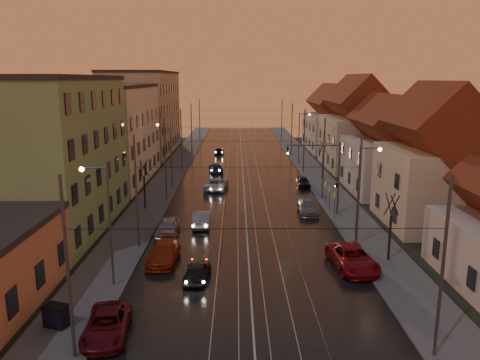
{
  "coord_description": "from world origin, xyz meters",
  "views": [
    {
      "loc": [
        -0.86,
        -26.04,
        13.1
      ],
      "look_at": [
        -0.54,
        18.83,
        3.35
      ],
      "focal_mm": 35.0,
      "sensor_mm": 36.0,
      "label": 1
    }
  ],
  "objects_px": {
    "street_lamp_2": "(169,148)",
    "traffic_light_mast": "(329,169)",
    "street_lamp_1": "(362,185)",
    "parked_right_0": "(352,258)",
    "street_lamp_3": "(301,133)",
    "parked_left_3": "(167,228)",
    "parked_left_1": "(107,325)",
    "parked_right_1": "(308,207)",
    "driving_car_2": "(216,184)",
    "parked_right_2": "(303,182)",
    "driving_car_1": "(201,218)",
    "driving_car_3": "(216,168)",
    "parked_left_2": "(164,253)",
    "street_lamp_0": "(105,213)",
    "driving_car_0": "(197,271)",
    "dumpster": "(56,316)",
    "driving_car_4": "(219,151)"
  },
  "relations": [
    {
      "from": "parked_right_2",
      "to": "dumpster",
      "type": "height_order",
      "value": "dumpster"
    },
    {
      "from": "street_lamp_3",
      "to": "parked_left_3",
      "type": "height_order",
      "value": "street_lamp_3"
    },
    {
      "from": "parked_right_2",
      "to": "driving_car_0",
      "type": "bearing_deg",
      "value": -112.13
    },
    {
      "from": "street_lamp_1",
      "to": "parked_left_3",
      "type": "height_order",
      "value": "street_lamp_1"
    },
    {
      "from": "driving_car_4",
      "to": "parked_left_3",
      "type": "distance_m",
      "value": 43.81
    },
    {
      "from": "street_lamp_2",
      "to": "traffic_light_mast",
      "type": "bearing_deg",
      "value": -35.07
    },
    {
      "from": "street_lamp_0",
      "to": "driving_car_1",
      "type": "height_order",
      "value": "street_lamp_0"
    },
    {
      "from": "street_lamp_0",
      "to": "parked_right_0",
      "type": "height_order",
      "value": "street_lamp_0"
    },
    {
      "from": "traffic_light_mast",
      "to": "driving_car_4",
      "type": "relative_size",
      "value": 2.01
    },
    {
      "from": "parked_right_0",
      "to": "driving_car_3",
      "type": "bearing_deg",
      "value": 101.72
    },
    {
      "from": "traffic_light_mast",
      "to": "driving_car_4",
      "type": "bearing_deg",
      "value": 107.66
    },
    {
      "from": "street_lamp_2",
      "to": "traffic_light_mast",
      "type": "height_order",
      "value": "street_lamp_2"
    },
    {
      "from": "traffic_light_mast",
      "to": "parked_right_0",
      "type": "distance_m",
      "value": 13.76
    },
    {
      "from": "driving_car_3",
      "to": "parked_right_0",
      "type": "xyz_separation_m",
      "value": [
        11.06,
        -34.77,
        0.14
      ]
    },
    {
      "from": "driving_car_1",
      "to": "dumpster",
      "type": "height_order",
      "value": "driving_car_1"
    },
    {
      "from": "parked_left_1",
      "to": "parked_right_1",
      "type": "bearing_deg",
      "value": 52.67
    },
    {
      "from": "parked_right_2",
      "to": "driving_car_1",
      "type": "bearing_deg",
      "value": -126.51
    },
    {
      "from": "driving_car_3",
      "to": "parked_right_0",
      "type": "relative_size",
      "value": 0.79
    },
    {
      "from": "street_lamp_2",
      "to": "dumpster",
      "type": "distance_m",
      "value": 33.48
    },
    {
      "from": "driving_car_2",
      "to": "street_lamp_1",
      "type": "bearing_deg",
      "value": 129.99
    },
    {
      "from": "street_lamp_1",
      "to": "parked_right_1",
      "type": "distance_m",
      "value": 10.04
    },
    {
      "from": "street_lamp_0",
      "to": "dumpster",
      "type": "height_order",
      "value": "street_lamp_0"
    },
    {
      "from": "driving_car_2",
      "to": "traffic_light_mast",
      "type": "bearing_deg",
      "value": 142.86
    },
    {
      "from": "parked_right_1",
      "to": "parked_right_2",
      "type": "height_order",
      "value": "parked_right_1"
    },
    {
      "from": "parked_left_3",
      "to": "driving_car_3",
      "type": "bearing_deg",
      "value": 84.0
    },
    {
      "from": "driving_car_4",
      "to": "parked_right_0",
      "type": "distance_m",
      "value": 51.94
    },
    {
      "from": "parked_left_3",
      "to": "parked_right_2",
      "type": "height_order",
      "value": "parked_left_3"
    },
    {
      "from": "street_lamp_1",
      "to": "parked_right_0",
      "type": "distance_m",
      "value": 6.88
    },
    {
      "from": "street_lamp_3",
      "to": "parked_right_2",
      "type": "height_order",
      "value": "street_lamp_3"
    },
    {
      "from": "street_lamp_1",
      "to": "street_lamp_3",
      "type": "distance_m",
      "value": 36.0
    },
    {
      "from": "street_lamp_0",
      "to": "parked_left_2",
      "type": "xyz_separation_m",
      "value": [
        2.9,
        4.12,
        -4.18
      ]
    },
    {
      "from": "parked_left_1",
      "to": "driving_car_0",
      "type": "bearing_deg",
      "value": 53.26
    },
    {
      "from": "parked_left_2",
      "to": "driving_car_3",
      "type": "bearing_deg",
      "value": 88.33
    },
    {
      "from": "street_lamp_0",
      "to": "parked_right_0",
      "type": "relative_size",
      "value": 1.43
    },
    {
      "from": "driving_car_3",
      "to": "parked_right_2",
      "type": "relative_size",
      "value": 1.22
    },
    {
      "from": "parked_left_2",
      "to": "street_lamp_0",
      "type": "bearing_deg",
      "value": -122.75
    },
    {
      "from": "street_lamp_1",
      "to": "driving_car_4",
      "type": "xyz_separation_m",
      "value": [
        -13.05,
        45.52,
        -4.27
      ]
    },
    {
      "from": "driving_car_3",
      "to": "dumpster",
      "type": "xyz_separation_m",
      "value": [
        -6.68,
        -42.75,
        0.06
      ]
    },
    {
      "from": "traffic_light_mast",
      "to": "driving_car_2",
      "type": "relative_size",
      "value": 1.37
    },
    {
      "from": "driving_car_3",
      "to": "street_lamp_1",
      "type": "bearing_deg",
      "value": 105.89
    },
    {
      "from": "street_lamp_2",
      "to": "parked_left_3",
      "type": "xyz_separation_m",
      "value": [
        2.35,
        -18.21,
        -4.13
      ]
    },
    {
      "from": "driving_car_3",
      "to": "parked_left_3",
      "type": "xyz_separation_m",
      "value": [
        -2.94,
        -27.77,
        0.12
      ]
    },
    {
      "from": "street_lamp_2",
      "to": "parked_left_2",
      "type": "distance_m",
      "value": 24.41
    },
    {
      "from": "driving_car_2",
      "to": "parked_right_0",
      "type": "relative_size",
      "value": 0.94
    },
    {
      "from": "traffic_light_mast",
      "to": "parked_left_1",
      "type": "distance_m",
      "value": 27.23
    },
    {
      "from": "traffic_light_mast",
      "to": "parked_left_2",
      "type": "bearing_deg",
      "value": -140.08
    },
    {
      "from": "street_lamp_0",
      "to": "street_lamp_3",
      "type": "distance_m",
      "value": 47.62
    },
    {
      "from": "parked_left_1",
      "to": "dumpster",
      "type": "relative_size",
      "value": 3.88
    },
    {
      "from": "parked_right_0",
      "to": "parked_right_1",
      "type": "xyz_separation_m",
      "value": [
        -1.05,
        13.83,
        -0.12
      ]
    },
    {
      "from": "parked_left_1",
      "to": "parked_right_1",
      "type": "height_order",
      "value": "parked_right_1"
    }
  ]
}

